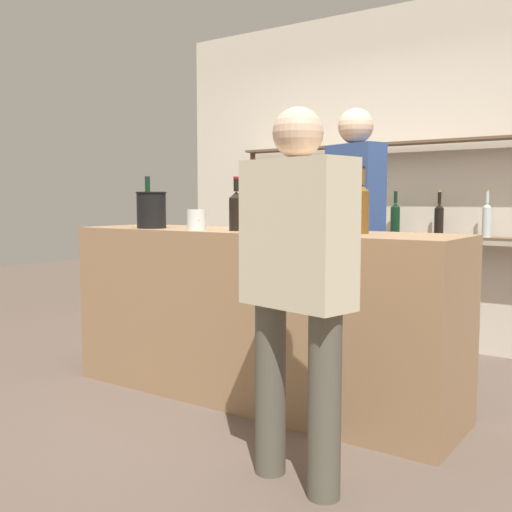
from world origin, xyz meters
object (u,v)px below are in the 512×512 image
Objects in this scene: counter_bottle_1 at (148,208)px; customer_right at (297,272)px; server_behind_counter at (354,216)px; counter_bottle_2 at (236,210)px; ice_bucket at (151,210)px; counter_bottle_0 at (362,208)px; cork_jar at (197,220)px.

counter_bottle_1 is 0.21× the size of customer_right.
customer_right is at bearing -25.53° from counter_bottle_1.
counter_bottle_2 is at bearing 0.48° from server_behind_counter.
server_behind_counter is at bearing 70.55° from counter_bottle_2.
counter_bottle_2 is 0.64m from ice_bucket.
counter_bottle_1 is 0.18m from ice_bucket.
server_behind_counter is at bearing 118.05° from counter_bottle_0.
counter_bottle_1 reaches higher than cork_jar.
counter_bottle_0 reaches higher than ice_bucket.
customer_right reaches higher than cork_jar.
ice_bucket is 1.86× the size of cork_jar.
counter_bottle_1 is at bearing 164.93° from cork_jar.
cork_jar is at bearing -159.40° from counter_bottle_2.
cork_jar is 1.14m from server_behind_counter.
counter_bottle_2 is at bearing 4.40° from ice_bucket.
cork_jar is (0.55, -0.15, -0.06)m from counter_bottle_1.
counter_bottle_2 is at bearing -169.26° from counter_bottle_0.
cork_jar is (-0.23, -0.09, -0.06)m from counter_bottle_2.
counter_bottle_0 is 0.23× the size of customer_right.
cork_jar is (-0.97, -0.23, -0.08)m from counter_bottle_0.
customer_right is (1.08, -0.63, -0.18)m from cork_jar.
counter_bottle_0 is 1.39m from ice_bucket.
counter_bottle_0 is 1.54× the size of ice_bucket.
counter_bottle_1 is 1.40m from server_behind_counter.
counter_bottle_2 is 0.17× the size of server_behind_counter.
ice_bucket is at bearing 78.00° from customer_right.
server_behind_counter is at bearing 44.93° from ice_bucket.
counter_bottle_0 is 1.13× the size of counter_bottle_2.
counter_bottle_2 is (0.79, -0.06, -0.00)m from counter_bottle_1.
counter_bottle_0 reaches higher than counter_bottle_1.
customer_right is at bearing -40.31° from counter_bottle_2.
counter_bottle_1 is at bearing -32.53° from server_behind_counter.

